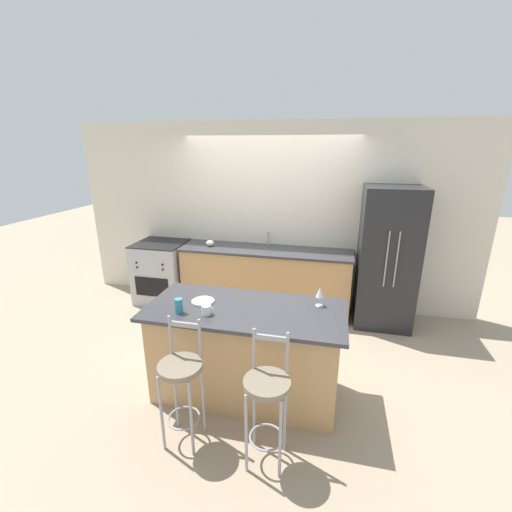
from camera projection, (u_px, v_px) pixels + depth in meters
name	position (u px, v px, depth m)	size (l,w,h in m)	color
ground_plane	(260.00, 318.00, 4.90)	(18.00, 18.00, 0.00)	tan
wall_back	(270.00, 217.00, 5.11)	(6.00, 0.07, 2.70)	beige
back_counter	(265.00, 279.00, 5.09)	(2.48, 0.65, 0.94)	tan
sink_faucet	(268.00, 236.00, 5.08)	(0.02, 0.13, 0.22)	#ADAFB5
kitchen_island	(246.00, 351.00, 3.30)	(1.84, 0.84, 0.93)	tan
refrigerator	(387.00, 258.00, 4.54)	(0.73, 0.72, 1.88)	#232326
oven_range	(163.00, 271.00, 5.39)	(0.75, 0.72, 0.94)	#ADAFB5
bar_stool_near	(181.00, 379.00, 2.71)	(0.35, 0.35, 1.08)	#99999E
bar_stool_far	(267.00, 396.00, 2.53)	(0.35, 0.35, 1.08)	#99999E
dinner_plate	(203.00, 301.00, 3.28)	(0.22, 0.22, 0.02)	beige
wine_glass	(320.00, 293.00, 3.16)	(0.07, 0.07, 0.19)	white
coffee_mug	(207.00, 310.00, 3.03)	(0.11, 0.08, 0.09)	white
tumbler_cup	(179.00, 306.00, 3.05)	(0.07, 0.07, 0.14)	teal
pumpkin_decoration	(210.00, 243.00, 5.07)	(0.12, 0.12, 0.11)	beige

